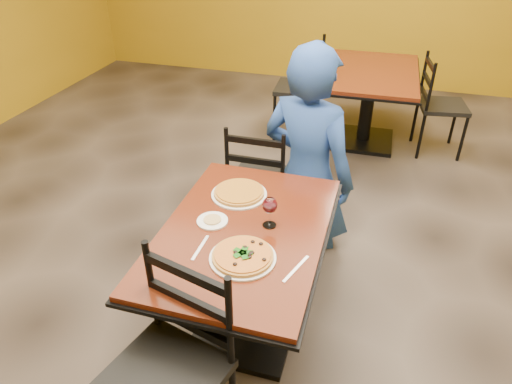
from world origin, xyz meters
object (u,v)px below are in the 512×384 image
(pizza_far, at_px, (239,192))
(plate_main, at_px, (243,258))
(table_main, at_px, (244,259))
(diner, at_px, (309,149))
(chair_main_far, at_px, (262,180))
(chair_main_near, at_px, (163,379))
(wine_glass, at_px, (270,211))
(table_second, at_px, (369,90))
(chair_second_right, at_px, (443,106))
(plate_far, at_px, (239,194))
(chair_second_left, at_px, (298,88))
(side_plate, at_px, (212,221))
(pizza_main, at_px, (243,255))

(pizza_far, bearing_deg, plate_main, -70.19)
(table_main, height_order, diner, diner)
(chair_main_far, bearing_deg, table_main, 100.03)
(table_main, distance_m, chair_main_near, 0.75)
(wine_glass, bearing_deg, chair_main_near, -106.10)
(table_second, relative_size, pizza_far, 4.77)
(chair_second_right, distance_m, wine_glass, 2.86)
(chair_second_right, height_order, plate_far, chair_second_right)
(chair_second_left, xyz_separation_m, plate_far, (0.16, -2.43, 0.25))
(chair_second_right, bearing_deg, chair_main_far, 135.26)
(chair_main_far, xyz_separation_m, pizza_far, (0.05, -0.66, 0.31))
(plate_far, height_order, pizza_far, pizza_far)
(chair_second_right, bearing_deg, side_plate, 145.78)
(table_second, height_order, pizza_main, pizza_main)
(chair_second_left, distance_m, side_plate, 2.72)
(diner, bearing_deg, chair_second_right, -101.86)
(chair_main_far, xyz_separation_m, wine_glass, (0.28, -0.88, 0.38))
(plate_main, xyz_separation_m, wine_glass, (0.05, 0.28, 0.08))
(side_plate, bearing_deg, wine_glass, 10.40)
(table_main, relative_size, side_plate, 7.69)
(wine_glass, bearing_deg, chair_second_left, 98.49)
(side_plate, xyz_separation_m, wine_glass, (0.29, 0.05, 0.08))
(plate_main, bearing_deg, diner, 86.50)
(diner, bearing_deg, chair_main_far, 29.63)
(chair_main_near, bearing_deg, plate_far, 105.04)
(chair_main_near, height_order, diner, diner)
(chair_main_near, height_order, chair_main_far, chair_main_near)
(chair_second_left, relative_size, diner, 0.69)
(chair_second_right, relative_size, plate_far, 3.01)
(chair_main_near, distance_m, pizza_main, 0.62)
(table_second, xyz_separation_m, plate_main, (-0.35, -2.94, 0.19))
(table_second, distance_m, chair_second_right, 0.71)
(wine_glass, bearing_deg, diner, 88.56)
(table_main, xyz_separation_m, chair_main_far, (-0.17, 0.95, -0.10))
(table_main, xyz_separation_m, chair_second_left, (-0.28, 2.72, -0.06))
(table_main, xyz_separation_m, pizza_far, (-0.12, 0.29, 0.21))
(plate_far, bearing_deg, table_main, -67.88)
(table_second, height_order, pizza_far, pizza_far)
(chair_main_near, bearing_deg, pizza_far, 105.04)
(chair_second_right, bearing_deg, wine_glass, 150.58)
(wine_glass, bearing_deg, table_second, 83.47)
(pizza_far, bearing_deg, plate_far, 116.57)
(chair_main_far, relative_size, chair_second_left, 0.92)
(side_plate, bearing_deg, chair_main_near, -85.74)
(table_second, distance_m, pizza_main, 2.96)
(chair_main_near, distance_m, side_plate, 0.80)
(chair_main_near, relative_size, pizza_main, 3.48)
(diner, relative_size, side_plate, 9.01)
(chair_main_near, distance_m, plate_far, 1.06)
(pizza_main, bearing_deg, diner, 86.50)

